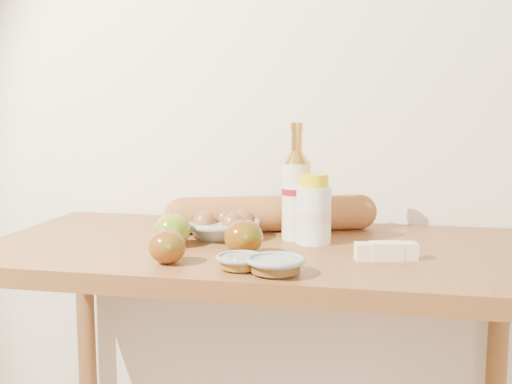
# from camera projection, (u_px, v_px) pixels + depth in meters

# --- Properties ---
(back_wall) EXTENTS (3.50, 0.02, 2.60)m
(back_wall) POSITION_uv_depth(u_px,v_px,m) (285.00, 67.00, 1.67)
(back_wall) COLOR #EFE4D0
(back_wall) RESTS_ON ground
(table) EXTENTS (1.20, 0.60, 0.90)m
(table) POSITION_uv_depth(u_px,v_px,m) (259.00, 298.00, 1.43)
(table) COLOR brown
(table) RESTS_ON ground
(bourbon_bottle) EXTENTS (0.08, 0.08, 0.26)m
(bourbon_bottle) POSITION_uv_depth(u_px,v_px,m) (296.00, 192.00, 1.45)
(bourbon_bottle) COLOR beige
(bourbon_bottle) RESTS_ON table
(cream_bottle) EXTENTS (0.10, 0.10, 0.15)m
(cream_bottle) POSITION_uv_depth(u_px,v_px,m) (314.00, 211.00, 1.41)
(cream_bottle) COLOR silver
(cream_bottle) RESTS_ON table
(egg_bowl) EXTENTS (0.19, 0.19, 0.06)m
(egg_bowl) POSITION_uv_depth(u_px,v_px,m) (221.00, 226.00, 1.48)
(egg_bowl) COLOR gray
(egg_bowl) RESTS_ON table
(baguette) EXTENTS (0.52, 0.25, 0.09)m
(baguette) POSITION_uv_depth(u_px,v_px,m) (272.00, 214.00, 1.54)
(baguette) COLOR #B16D36
(baguette) RESTS_ON table
(apple_yellowgreen) EXTENTS (0.09, 0.09, 0.07)m
(apple_yellowgreen) POSITION_uv_depth(u_px,v_px,m) (173.00, 230.00, 1.38)
(apple_yellowgreen) COLOR olive
(apple_yellowgreen) RESTS_ON table
(apple_redgreen_front) EXTENTS (0.08, 0.08, 0.07)m
(apple_redgreen_front) POSITION_uv_depth(u_px,v_px,m) (167.00, 247.00, 1.24)
(apple_redgreen_front) COLOR maroon
(apple_redgreen_front) RESTS_ON table
(apple_redgreen_right) EXTENTS (0.08, 0.08, 0.07)m
(apple_redgreen_right) POSITION_uv_depth(u_px,v_px,m) (244.00, 237.00, 1.31)
(apple_redgreen_right) COLOR maroon
(apple_redgreen_right) RESTS_ON table
(sugar_bowl) EXTENTS (0.12, 0.12, 0.03)m
(sugar_bowl) POSITION_uv_depth(u_px,v_px,m) (276.00, 265.00, 1.16)
(sugar_bowl) COLOR gray
(sugar_bowl) RESTS_ON table
(syrup_bowl) EXTENTS (0.12, 0.12, 0.03)m
(syrup_bowl) POSITION_uv_depth(u_px,v_px,m) (240.00, 262.00, 1.20)
(syrup_bowl) COLOR gray
(syrup_bowl) RESTS_ON table
(butter_stick) EXTENTS (0.13, 0.07, 0.04)m
(butter_stick) POSITION_uv_depth(u_px,v_px,m) (386.00, 251.00, 1.27)
(butter_stick) COLOR beige
(butter_stick) RESTS_ON table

